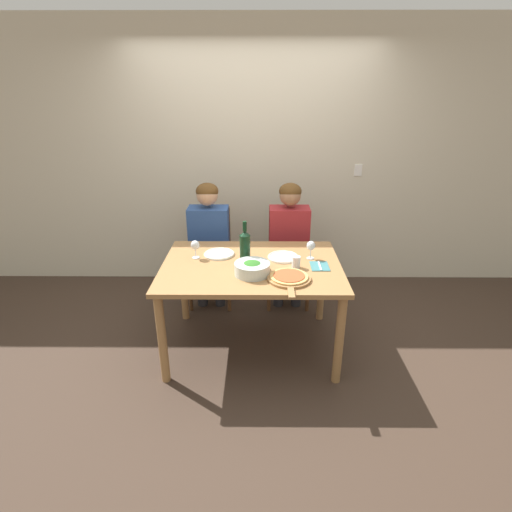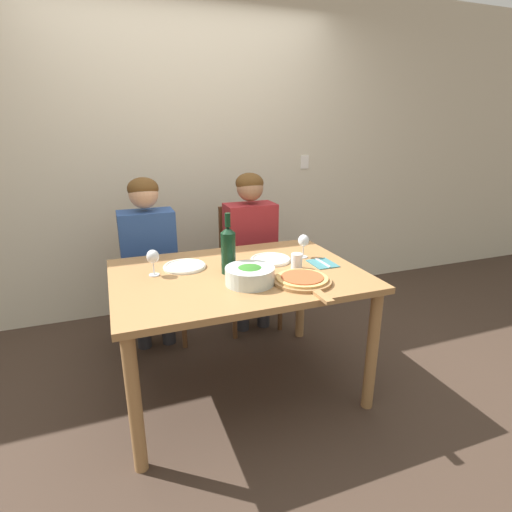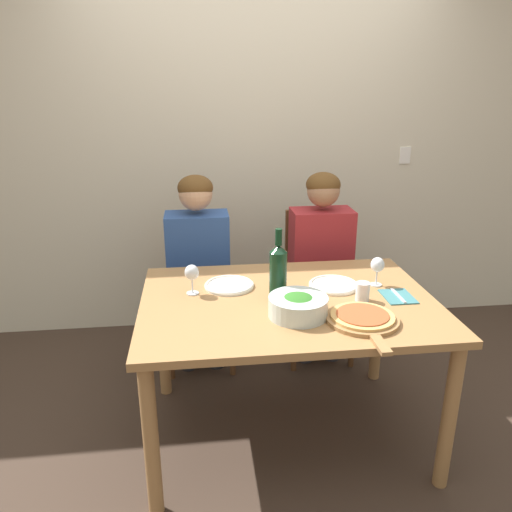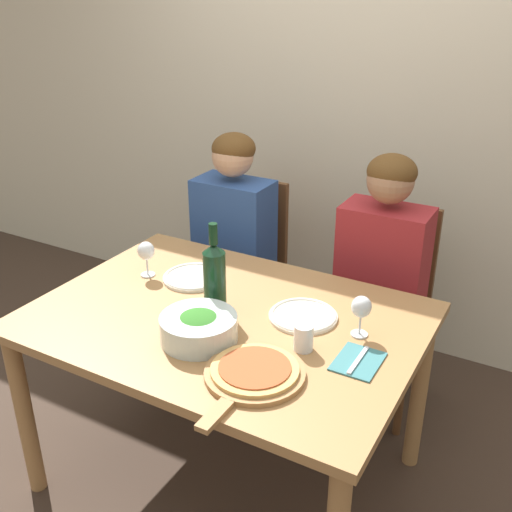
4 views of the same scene
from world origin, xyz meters
The scene contains 16 objects.
ground_plane centered at (0.00, 0.00, 0.00)m, with size 40.00×40.00×0.00m, color #3D2D23.
back_wall centered at (0.00, 1.37, 1.35)m, with size 10.00×0.06×2.70m.
dining_table centered at (0.00, 0.00, 0.68)m, with size 1.41×1.01×0.77m.
chair_left centered at (-0.42, 0.85, 0.52)m, with size 0.42×0.42×0.96m.
chair_right centered at (0.35, 0.85, 0.52)m, with size 0.42×0.42×0.96m.
person_woman centered at (-0.42, 0.74, 0.75)m, with size 0.47×0.51×1.24m.
person_man centered at (0.35, 0.74, 0.75)m, with size 0.47×0.51×1.24m.
wine_bottle centered at (-0.05, 0.01, 0.91)m, with size 0.08×0.08×0.35m.
broccoli_bowl centered at (0.01, -0.18, 0.82)m, with size 0.27×0.27×0.10m.
dinner_plate_left centered at (-0.27, 0.19, 0.78)m, with size 0.25×0.25×0.02m.
dinner_plate_right centered at (0.26, 0.13, 0.78)m, with size 0.25×0.25×0.02m.
pizza_on_board centered at (0.28, -0.28, 0.78)m, with size 0.32×0.46×0.04m.
wine_glass_left centered at (-0.46, 0.12, 0.87)m, with size 0.07×0.07×0.15m.
wine_glass_right centered at (0.48, 0.12, 0.87)m, with size 0.07×0.07×0.15m.
water_tumbler centered at (0.35, -0.06, 0.82)m, with size 0.07×0.07×0.09m.
fork_on_napkin centered at (0.53, -0.04, 0.77)m, with size 0.14×0.18×0.01m.
Camera 3 is at (-0.42, -2.15, 1.76)m, focal length 35.00 mm.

